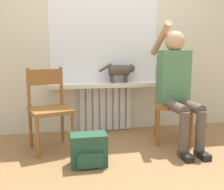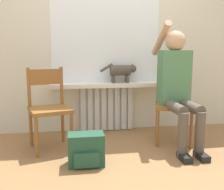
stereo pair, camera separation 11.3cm
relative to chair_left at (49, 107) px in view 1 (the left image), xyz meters
The scene contains 10 objects.
ground_plane 1.03m from the chair_left, 39.72° to the right, with size 12.00×12.00×0.00m, color olive.
wall_with_window 1.31m from the chair_left, 42.16° to the left, with size 7.00×0.06×2.70m.
radiator 0.92m from the chair_left, 38.51° to the left, with size 0.72×0.08×0.60m.
windowsill 0.88m from the chair_left, 34.53° to the left, with size 1.48×0.25×0.05m.
window_glass 1.25m from the chair_left, 40.57° to the left, with size 1.42×0.01×1.27m.
chair_left is the anchor object (origin of this frame).
chair_right 1.42m from the chair_left, ahead, with size 0.52×0.52×0.88m.
person 1.43m from the chair_left, ahead, with size 0.36×1.03×1.39m.
cat 1.09m from the chair_left, 28.99° to the left, with size 0.48×0.13×0.26m.
backpack 0.70m from the chair_left, 54.84° to the right, with size 0.33×0.23×0.30m.
Camera 1 is at (-0.59, -2.24, 1.04)m, focal length 42.00 mm.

